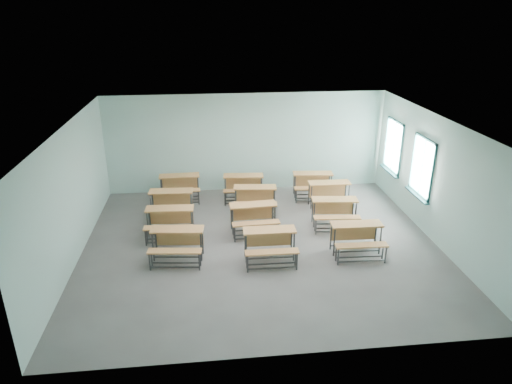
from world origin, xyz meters
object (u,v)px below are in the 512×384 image
desk_unit_r2c1 (255,196)px  desk_unit_r0c0 (177,240)px  desk_unit_r1c1 (254,214)px  desk_unit_r0c2 (357,235)px  desk_unit_r2c2 (330,191)px  desk_unit_r3c2 (313,182)px  desk_unit_r2c0 (171,200)px  desk_unit_r3c0 (180,184)px  desk_unit_r1c0 (170,218)px  desk_unit_r0c1 (270,241)px  desk_unit_r3c1 (243,184)px  desk_unit_r1c2 (335,209)px

desk_unit_r2c1 → desk_unit_r0c0: bearing=-124.9°
desk_unit_r1c1 → desk_unit_r2c1: (0.18, 1.26, 0.00)m
desk_unit_r0c0 → desk_unit_r0c2: 4.37m
desk_unit_r2c2 → desk_unit_r3c2: bearing=110.8°
desk_unit_r2c2 → desk_unit_r0c2: bearing=-90.8°
desk_unit_r1c1 → desk_unit_r2c0: 2.58m
desk_unit_r2c2 → desk_unit_r3c0: bearing=166.7°
desk_unit_r0c0 → desk_unit_r1c0: size_ratio=1.03×
desk_unit_r1c0 → desk_unit_r2c1: bearing=30.9°
desk_unit_r0c1 → desk_unit_r1c1: bearing=99.1°
desk_unit_r0c2 → desk_unit_r2c2: bearing=90.1°
desk_unit_r1c1 → desk_unit_r2c0: same height
desk_unit_r1c1 → desk_unit_r0c1: bearing=-85.0°
desk_unit_r2c1 → desk_unit_r3c1: bearing=109.6°
desk_unit_r2c2 → desk_unit_r3c2: size_ratio=0.95×
desk_unit_r0c2 → desk_unit_r3c2: 3.72m
desk_unit_r1c2 → desk_unit_r3c2: size_ratio=1.00×
desk_unit_r2c0 → desk_unit_r0c0: bearing=-80.2°
desk_unit_r1c1 → desk_unit_r3c0: size_ratio=1.02×
desk_unit_r1c0 → desk_unit_r1c1: same height
desk_unit_r1c0 → desk_unit_r3c1: same height
desk_unit_r0c0 → desk_unit_r1c1: bearing=38.7°
desk_unit_r1c0 → desk_unit_r1c2: bearing=4.5°
desk_unit_r3c0 → desk_unit_r0c1: bearing=-62.1°
desk_unit_r0c0 → desk_unit_r1c1: 2.34m
desk_unit_r0c0 → desk_unit_r0c2: bearing=3.6°
desk_unit_r2c2 → desk_unit_r3c1: bearing=160.9°
desk_unit_r1c0 → desk_unit_r2c0: 1.23m
desk_unit_r1c2 → desk_unit_r2c0: 4.67m
desk_unit_r0c2 → desk_unit_r1c1: bearing=150.1°
desk_unit_r0c0 → desk_unit_r1c2: bearing=24.0°
desk_unit_r1c0 → desk_unit_r1c2: size_ratio=0.98×
desk_unit_r2c2 → desk_unit_r1c2: bearing=-98.2°
desk_unit_r0c2 → desk_unit_r1c0: same height
desk_unit_r1c1 → desk_unit_r2c1: 1.27m
desk_unit_r1c2 → desk_unit_r1c0: bearing=-173.2°
desk_unit_r1c1 → desk_unit_r3c2: (2.15, 2.25, 0.00)m
desk_unit_r3c0 → desk_unit_r2c1: bearing=-30.7°
desk_unit_r1c0 → desk_unit_r1c1: (2.23, 0.01, 0.00)m
desk_unit_r1c0 → desk_unit_r2c0: (-0.04, 1.23, 0.00)m
desk_unit_r1c2 → desk_unit_r2c2: 1.30m
desk_unit_r1c1 → desk_unit_r3c1: (-0.08, 2.29, 0.00)m
desk_unit_r1c2 → desk_unit_r2c1: (-2.09, 1.16, 0.00)m
desk_unit_r0c0 → desk_unit_r3c1: bearing=68.2°
desk_unit_r1c2 → desk_unit_r2c0: same height
desk_unit_r0c2 → desk_unit_r1c1: same height
desk_unit_r3c0 → desk_unit_r3c1: bearing=-8.0°
desk_unit_r1c0 → desk_unit_r0c0: bearing=-75.6°
desk_unit_r0c0 → desk_unit_r0c2: (4.37, -0.21, 0.00)m
desk_unit_r1c2 → desk_unit_r2c2: same height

